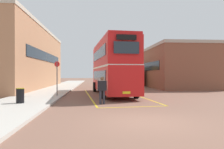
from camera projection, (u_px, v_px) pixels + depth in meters
The scene contains 10 objects.
ground_plane at pixel (113, 91), 22.76m from camera, with size 135.60×135.60×0.00m, color brown.
sidewalk_left at pixel (55, 89), 24.63m from camera, with size 4.00×57.60×0.14m, color #B2ADA3.
brick_building_left at pixel (24, 58), 27.14m from camera, with size 5.80×22.06×7.63m.
depot_building_right at pixel (175, 67), 30.81m from camera, with size 8.25×15.18×5.58m.
double_decker_bus at pixel (112, 67), 19.29m from camera, with size 3.55×10.75×4.75m.
single_deck_bus at pixel (127, 75), 34.84m from camera, with size 3.15×9.41×3.02m.
pedestrian_boarding at pixel (102, 88), 13.23m from camera, with size 0.57×0.25×1.69m.
litter_bin at pixel (20, 96), 12.68m from camera, with size 0.48×0.48×0.89m.
bus_stop_sign at pixel (57, 75), 17.15m from camera, with size 0.43×0.16×2.73m.
bay_marking_yellow at pixel (115, 97), 17.37m from camera, with size 5.40×12.95×0.01m.
Camera 1 is at (-1.96, -8.26, 1.89)m, focal length 34.38 mm.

